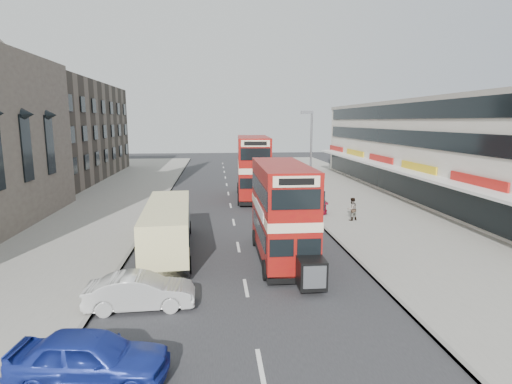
# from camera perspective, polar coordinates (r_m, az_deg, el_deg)

# --- Properties ---
(ground) EXTENTS (160.00, 160.00, 0.00)m
(ground) POSITION_cam_1_polar(r_m,az_deg,el_deg) (16.90, -0.89, -15.83)
(ground) COLOR #28282B
(ground) RESTS_ON ground
(road_surface) EXTENTS (12.00, 90.00, 0.01)m
(road_surface) POSITION_cam_1_polar(r_m,az_deg,el_deg) (35.95, -3.56, -1.89)
(road_surface) COLOR #28282B
(road_surface) RESTS_ON ground
(pavement_right) EXTENTS (12.00, 90.00, 0.15)m
(pavement_right) POSITION_cam_1_polar(r_m,az_deg,el_deg) (38.29, 14.70, -1.37)
(pavement_right) COLOR gray
(pavement_right) RESTS_ON ground
(pavement_left) EXTENTS (12.00, 90.00, 0.15)m
(pavement_left) POSITION_cam_1_polar(r_m,az_deg,el_deg) (37.49, -22.22, -2.02)
(pavement_left) COLOR gray
(pavement_left) RESTS_ON ground
(kerb_left) EXTENTS (0.20, 90.00, 0.16)m
(kerb_left) POSITION_cam_1_polar(r_m,az_deg,el_deg) (36.24, -13.25, -1.93)
(kerb_left) COLOR gray
(kerb_left) RESTS_ON ground
(kerb_right) EXTENTS (0.20, 90.00, 0.16)m
(kerb_right) POSITION_cam_1_polar(r_m,az_deg,el_deg) (36.66, 6.01, -1.59)
(kerb_right) COLOR gray
(kerb_right) RESTS_ON ground
(brick_terrace) EXTENTS (14.00, 28.00, 12.00)m
(brick_terrace) POSITION_cam_1_polar(r_m,az_deg,el_deg) (57.10, -27.23, 7.47)
(brick_terrace) COLOR #66594C
(brick_terrace) RESTS_ON ground
(commercial_row) EXTENTS (9.90, 46.20, 9.30)m
(commercial_row) POSITION_cam_1_polar(r_m,az_deg,el_deg) (42.88, 24.09, 5.50)
(commercial_row) COLOR beige
(commercial_row) RESTS_ON ground
(street_lamp) EXTENTS (1.00, 0.20, 8.12)m
(street_lamp) POSITION_cam_1_polar(r_m,az_deg,el_deg) (34.17, 7.53, 5.53)
(street_lamp) COLOR slate
(street_lamp) RESTS_ON ground
(bus_main) EXTENTS (2.52, 9.00, 4.95)m
(bus_main) POSITION_cam_1_polar(r_m,az_deg,el_deg) (21.64, 3.65, -2.75)
(bus_main) COLOR black
(bus_main) RESTS_ON ground
(bus_second) EXTENTS (3.27, 10.42, 5.67)m
(bus_second) POSITION_cam_1_polar(r_m,az_deg,el_deg) (38.74, -0.37, 3.44)
(bus_second) COLOR black
(bus_second) RESTS_ON ground
(coach) EXTENTS (2.96, 9.58, 2.51)m
(coach) POSITION_cam_1_polar(r_m,az_deg,el_deg) (23.65, -12.16, -4.67)
(coach) COLOR black
(coach) RESTS_ON ground
(car_left_near) EXTENTS (4.61, 2.29, 1.51)m
(car_left_near) POSITION_cam_1_polar(r_m,az_deg,el_deg) (13.31, -22.05, -20.52)
(car_left_near) COLOR #1B2E98
(car_left_near) RESTS_ON ground
(car_left_front) EXTENTS (4.27, 1.61, 1.39)m
(car_left_front) POSITION_cam_1_polar(r_m,az_deg,el_deg) (17.23, -15.76, -13.16)
(car_left_front) COLOR beige
(car_left_front) RESTS_ON ground
(car_right_a) EXTENTS (4.04, 1.68, 1.17)m
(car_right_a) POSITION_cam_1_polar(r_m,az_deg,el_deg) (32.12, 6.23, -2.30)
(car_right_a) COLOR maroon
(car_right_a) RESTS_ON ground
(car_right_b) EXTENTS (4.83, 2.37, 1.32)m
(car_right_b) POSITION_cam_1_polar(r_m,az_deg,el_deg) (38.92, 2.94, -0.00)
(car_right_b) COLOR orange
(car_right_b) RESTS_ON ground
(car_right_c) EXTENTS (4.20, 1.95, 1.39)m
(car_right_c) POSITION_cam_1_polar(r_m,az_deg,el_deg) (45.77, 1.63, 1.55)
(car_right_c) COLOR #5581AA
(car_right_c) RESTS_ON ground
(pedestrian_near) EXTENTS (0.74, 0.62, 1.69)m
(pedestrian_near) POSITION_cam_1_polar(r_m,az_deg,el_deg) (30.67, 13.19, -2.30)
(pedestrian_near) COLOR gray
(pedestrian_near) RESTS_ON pavement_right
(cyclist) EXTENTS (0.72, 1.59, 2.30)m
(cyclist) POSITION_cam_1_polar(r_m,az_deg,el_deg) (35.74, 2.98, -0.58)
(cyclist) COLOR gray
(cyclist) RESTS_ON ground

